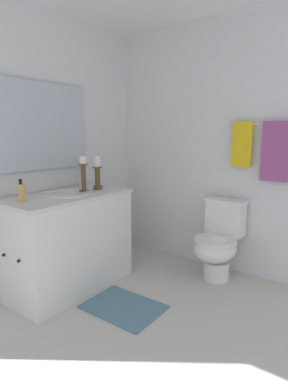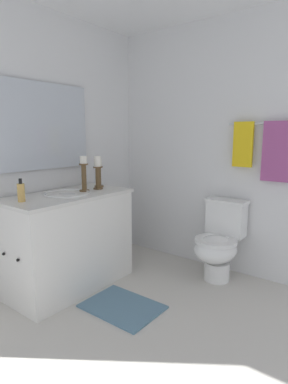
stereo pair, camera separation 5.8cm
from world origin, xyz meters
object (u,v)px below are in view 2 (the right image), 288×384
object	(u,v)px
sink_basin	(67,198)
soap_bottle	(21,192)
candle_holder_mid	(84,173)
candle_holder_short	(98,172)
vanity_cabinet	(69,241)
towel_bar	(262,124)
towel_center	(277,152)
toilet	(219,242)
towel_near_vanity	(243,144)
candle_holder_tall	(99,173)
mirror	(44,126)
bath_mat	(122,307)

from	to	relation	value
sink_basin	soap_bottle	world-z (taller)	soap_bottle
candle_holder_mid	candle_holder_short	bearing A→B (deg)	85.17
vanity_cabinet	sink_basin	world-z (taller)	sink_basin
candle_holder_short	towel_bar	xyz separation A→B (m)	(1.23, 0.82, 0.44)
towel_center	candle_holder_short	bearing A→B (deg)	-149.74
candle_holder_short	towel_bar	bearing A→B (deg)	33.79
candle_holder_short	soap_bottle	xyz separation A→B (m)	(-0.06, -0.76, -0.09)
soap_bottle	toilet	xyz separation A→B (m)	(1.03, 1.36, -0.56)
towel_near_vanity	towel_center	distance (m)	0.30
vanity_cabinet	candle_holder_tall	distance (m)	0.72
mirror	towel_center	xyz separation A→B (m)	(1.69, 1.15, -0.22)
sink_basin	towel_near_vanity	world-z (taller)	towel_near_vanity
towel_bar	towel_near_vanity	bearing A→B (deg)	-173.15
candle_holder_mid	soap_bottle	size ratio (longest dim) A/B	1.78
towel_center	towel_near_vanity	bearing A→B (deg)	180.00
toilet	mirror	bearing A→B (deg)	-143.81
candle_holder_tall	toilet	xyz separation A→B (m)	(1.07, 0.50, -0.63)
candle_holder_tall	towel_near_vanity	world-z (taller)	towel_near_vanity
vanity_cabinet	towel_center	xyz separation A→B (m)	(1.41, 1.15, 0.79)
soap_bottle	towel_near_vanity	xyz separation A→B (m)	(1.14, 1.57, 0.34)
candle_holder_mid	towel_near_vanity	xyz separation A→B (m)	(1.09, 0.96, 0.25)
towel_near_vanity	sink_basin	bearing A→B (deg)	-134.17
towel_bar	towel_center	size ratio (longest dim) A/B	1.15
toilet	towel_bar	xyz separation A→B (m)	(0.25, 0.22, 1.09)
mirror	towel_bar	size ratio (longest dim) A/B	1.61
candle_holder_tall	towel_center	bearing A→B (deg)	25.44
towel_center	sink_basin	bearing A→B (deg)	-140.96
mirror	towel_bar	bearing A→B (deg)	37.05
mirror	towel_near_vanity	size ratio (longest dim) A/B	2.34
mirror	soap_bottle	distance (m)	0.71
sink_basin	bath_mat	bearing A→B (deg)	-0.09
candle_holder_mid	bath_mat	xyz separation A→B (m)	(0.60, -0.18, -1.01)
candle_holder_short	bath_mat	xyz separation A→B (m)	(0.59, -0.34, -1.01)
candle_holder_short	towel_center	bearing A→B (deg)	30.26
mirror	soap_bottle	bearing A→B (deg)	-58.49
candle_holder_short	towel_near_vanity	distance (m)	1.37
soap_bottle	bath_mat	xyz separation A→B (m)	(0.65, 0.42, -0.92)
towel_near_vanity	vanity_cabinet	bearing A→B (deg)	-134.14
vanity_cabinet	candle_holder_tall	size ratio (longest dim) A/B	4.23
towel_near_vanity	mirror	bearing A→B (deg)	-140.54
towel_center	toilet	bearing A→B (deg)	-153.23
vanity_cabinet	candle_holder_tall	bearing A→B (deg)	97.53
sink_basin	towel_bar	distance (m)	1.83
sink_basin	candle_holder_tall	world-z (taller)	candle_holder_tall
toilet	towel_near_vanity	size ratio (longest dim) A/B	1.82
vanity_cabinet	sink_basin	xyz separation A→B (m)	(-0.00, 0.00, 0.39)
soap_bottle	towel_near_vanity	size ratio (longest dim) A/B	0.44
candle_holder_short	bath_mat	distance (m)	1.22
soap_bottle	bath_mat	distance (m)	1.20
candle_holder_tall	soap_bottle	distance (m)	0.87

